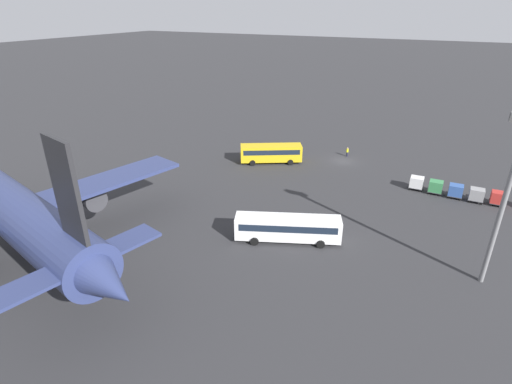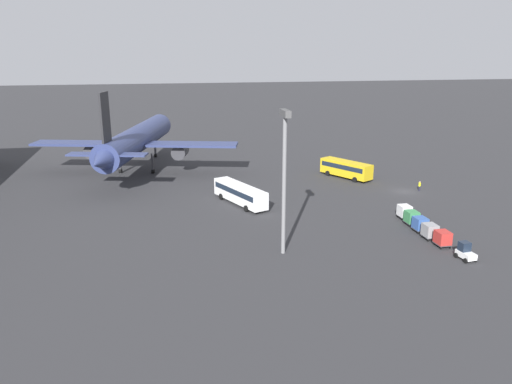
{
  "view_description": "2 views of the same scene",
  "coord_description": "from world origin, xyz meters",
  "px_view_note": "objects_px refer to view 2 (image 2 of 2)",
  "views": [
    {
      "loc": [
        -16.53,
        68.35,
        25.96
      ],
      "look_at": [
        4.83,
        25.82,
        3.56
      ],
      "focal_mm": 28.0,
      "sensor_mm": 36.0,
      "label": 1
    },
    {
      "loc": [
        -77.59,
        42.66,
        24.22
      ],
      "look_at": [
        -5.45,
        27.93,
        3.07
      ],
      "focal_mm": 35.0,
      "sensor_mm": 36.0,
      "label": 2
    }
  ],
  "objects_px": {
    "shuttle_bus_near": "(346,168)",
    "cargo_cart_green": "(412,217)",
    "shuttle_bus_far": "(240,193)",
    "cargo_cart_grey": "(430,231)",
    "worker_person": "(419,186)",
    "cargo_cart_red": "(443,238)",
    "baggage_tug": "(465,252)",
    "cargo_cart_blue": "(420,224)",
    "airplane": "(137,140)",
    "cargo_cart_white": "(404,211)"
  },
  "relations": [
    {
      "from": "worker_person",
      "to": "cargo_cart_blue",
      "type": "bearing_deg",
      "value": 151.11
    },
    {
      "from": "shuttle_bus_far",
      "to": "shuttle_bus_near",
      "type": "bearing_deg",
      "value": -83.05
    },
    {
      "from": "shuttle_bus_near",
      "to": "cargo_cart_blue",
      "type": "bearing_deg",
      "value": 148.43
    },
    {
      "from": "cargo_cart_red",
      "to": "cargo_cart_green",
      "type": "distance_m",
      "value": 8.25
    },
    {
      "from": "cargo_cart_blue",
      "to": "cargo_cart_green",
      "type": "relative_size",
      "value": 1.0
    },
    {
      "from": "cargo_cart_red",
      "to": "shuttle_bus_near",
      "type": "bearing_deg",
      "value": -1.7
    },
    {
      "from": "airplane",
      "to": "worker_person",
      "type": "xyz_separation_m",
      "value": [
        -24.71,
        -49.11,
        -5.7
      ]
    },
    {
      "from": "cargo_cart_green",
      "to": "cargo_cart_white",
      "type": "height_order",
      "value": "same"
    },
    {
      "from": "shuttle_bus_near",
      "to": "cargo_cart_grey",
      "type": "height_order",
      "value": "shuttle_bus_near"
    },
    {
      "from": "cargo_cart_red",
      "to": "cargo_cart_grey",
      "type": "bearing_deg",
      "value": 3.9
    },
    {
      "from": "airplane",
      "to": "cargo_cart_white",
      "type": "bearing_deg",
      "value": -119.68
    },
    {
      "from": "worker_person",
      "to": "shuttle_bus_far",
      "type": "bearing_deg",
      "value": 92.41
    },
    {
      "from": "shuttle_bus_far",
      "to": "cargo_cart_grey",
      "type": "distance_m",
      "value": 29.88
    },
    {
      "from": "shuttle_bus_near",
      "to": "worker_person",
      "type": "relative_size",
      "value": 6.24
    },
    {
      "from": "shuttle_bus_near",
      "to": "cargo_cart_white",
      "type": "distance_m",
      "value": 24.94
    },
    {
      "from": "shuttle_bus_near",
      "to": "cargo_cart_red",
      "type": "height_order",
      "value": "shuttle_bus_near"
    },
    {
      "from": "worker_person",
      "to": "cargo_cart_red",
      "type": "distance_m",
      "value": 26.55
    },
    {
      "from": "cargo_cart_grey",
      "to": "cargo_cart_green",
      "type": "xyz_separation_m",
      "value": [
        5.5,
        -0.35,
        0.0
      ]
    },
    {
      "from": "cargo_cart_grey",
      "to": "cargo_cart_green",
      "type": "bearing_deg",
      "value": -3.61
    },
    {
      "from": "shuttle_bus_far",
      "to": "cargo_cart_green",
      "type": "relative_size",
      "value": 6.12
    },
    {
      "from": "shuttle_bus_far",
      "to": "cargo_cart_red",
      "type": "distance_m",
      "value": 31.94
    },
    {
      "from": "cargo_cart_red",
      "to": "cargo_cart_blue",
      "type": "bearing_deg",
      "value": 0.56
    },
    {
      "from": "cargo_cart_blue",
      "to": "shuttle_bus_near",
      "type": "bearing_deg",
      "value": -2.1
    },
    {
      "from": "shuttle_bus_far",
      "to": "cargo_cart_blue",
      "type": "relative_size",
      "value": 6.12
    },
    {
      "from": "airplane",
      "to": "baggage_tug",
      "type": "height_order",
      "value": "airplane"
    },
    {
      "from": "shuttle_bus_far",
      "to": "cargo_cart_white",
      "type": "bearing_deg",
      "value": -140.2
    },
    {
      "from": "shuttle_bus_near",
      "to": "worker_person",
      "type": "xyz_separation_m",
      "value": [
        -11.5,
        -9.33,
        -1.08
      ]
    },
    {
      "from": "worker_person",
      "to": "cargo_cart_blue",
      "type": "relative_size",
      "value": 0.84
    },
    {
      "from": "worker_person",
      "to": "cargo_cart_grey",
      "type": "xyz_separation_m",
      "value": [
        -21.68,
        10.58,
        0.32
      ]
    },
    {
      "from": "baggage_tug",
      "to": "cargo_cart_grey",
      "type": "distance_m",
      "value": 6.9
    },
    {
      "from": "worker_person",
      "to": "shuttle_bus_near",
      "type": "bearing_deg",
      "value": 39.05
    },
    {
      "from": "shuttle_bus_far",
      "to": "cargo_cart_grey",
      "type": "height_order",
      "value": "shuttle_bus_far"
    },
    {
      "from": "shuttle_bus_near",
      "to": "cargo_cart_grey",
      "type": "bearing_deg",
      "value": 148.37
    },
    {
      "from": "shuttle_bus_far",
      "to": "cargo_cart_grey",
      "type": "relative_size",
      "value": 6.12
    },
    {
      "from": "cargo_cart_red",
      "to": "cargo_cart_white",
      "type": "height_order",
      "value": "same"
    },
    {
      "from": "shuttle_bus_near",
      "to": "cargo_cart_green",
      "type": "height_order",
      "value": "shuttle_bus_near"
    },
    {
      "from": "shuttle_bus_far",
      "to": "baggage_tug",
      "type": "relative_size",
      "value": 5.01
    },
    {
      "from": "airplane",
      "to": "worker_person",
      "type": "bearing_deg",
      "value": -102.17
    },
    {
      "from": "cargo_cart_blue",
      "to": "worker_person",
      "type": "bearing_deg",
      "value": -28.89
    },
    {
      "from": "cargo_cart_red",
      "to": "cargo_cart_grey",
      "type": "height_order",
      "value": "same"
    },
    {
      "from": "shuttle_bus_near",
      "to": "cargo_cart_green",
      "type": "xyz_separation_m",
      "value": [
        -27.67,
        0.9,
        -0.76
      ]
    },
    {
      "from": "airplane",
      "to": "cargo_cart_blue",
      "type": "height_order",
      "value": "airplane"
    },
    {
      "from": "cargo_cart_grey",
      "to": "cargo_cart_red",
      "type": "bearing_deg",
      "value": -176.1
    },
    {
      "from": "airplane",
      "to": "shuttle_bus_far",
      "type": "relative_size",
      "value": 3.77
    },
    {
      "from": "shuttle_bus_near",
      "to": "cargo_cart_green",
      "type": "distance_m",
      "value": 27.7
    },
    {
      "from": "shuttle_bus_near",
      "to": "cargo_cart_blue",
      "type": "xyz_separation_m",
      "value": [
        -30.42,
        1.12,
        -0.76
      ]
    },
    {
      "from": "cargo_cart_red",
      "to": "airplane",
      "type": "bearing_deg",
      "value": 38.24
    },
    {
      "from": "baggage_tug",
      "to": "cargo_cart_green",
      "type": "distance_m",
      "value": 12.37
    },
    {
      "from": "cargo_cart_green",
      "to": "shuttle_bus_far",
      "type": "bearing_deg",
      "value": 56.36
    },
    {
      "from": "airplane",
      "to": "cargo_cart_grey",
      "type": "bearing_deg",
      "value": -125.75
    }
  ]
}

